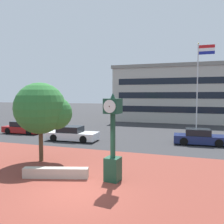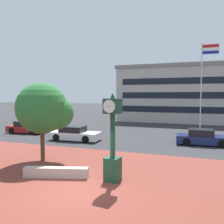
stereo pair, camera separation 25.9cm
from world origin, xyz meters
The scene contains 10 objects.
ground_plane centered at (0.00, 0.00, 0.00)m, with size 200.00×200.00×0.00m, color #2D2D30.
plaza_brick_paving centered at (0.00, 1.67, 0.00)m, with size 44.00×11.33×0.01m, color brown.
planter_wall centered at (-1.73, 1.15, 0.25)m, with size 3.20×0.40×0.50m, color #ADA393.
street_clock centered at (1.05, 1.68, 1.88)m, with size 0.77×0.82×4.16m.
plaza_tree centered at (-4.05, 3.58, 3.19)m, with size 3.37×3.13×4.83m.
car_street_near centered at (5.24, 11.90, 0.57)m, with size 4.31×2.01×1.28m.
car_street_mid centered at (-12.51, 12.00, 0.57)m, with size 4.26×2.04×1.28m.
car_street_far centered at (-5.59, 10.02, 0.57)m, with size 4.62×2.11×1.28m.
flagpole_primary centered at (5.29, 18.92, 5.78)m, with size 1.74×0.14×9.75m.
civic_building centered at (3.22, 33.50, 4.31)m, with size 20.93×15.67×8.61m.
Camera 1 is at (4.50, -8.69, 4.05)m, focal length 37.77 mm.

